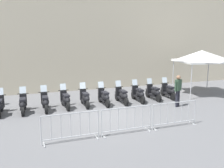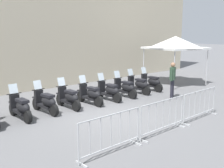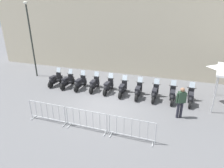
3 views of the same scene
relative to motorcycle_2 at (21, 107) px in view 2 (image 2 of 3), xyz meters
The scene contains 14 objects.
ground_plane 3.26m from the motorcycle_2, 23.55° to the right, with size 120.00×120.00×0.00m, color slate.
motorcycle_2 is the anchor object (origin of this frame).
motorcycle_3 1.07m from the motorcycle_2, 16.13° to the left, with size 0.71×1.71×1.24m.
motorcycle_4 2.13m from the motorcycle_2, 13.01° to the left, with size 0.64×1.72×1.24m.
motorcycle_5 3.20m from the motorcycle_2, 10.57° to the left, with size 0.67×1.71×1.24m.
motorcycle_6 4.26m from the motorcycle_2, 10.25° to the left, with size 0.68×1.71×1.24m.
motorcycle_7 5.33m from the motorcycle_2, 10.63° to the left, with size 0.64×1.72×1.24m.
motorcycle_8 6.39m from the motorcycle_2, 11.32° to the left, with size 0.68×1.71×1.24m.
motorcycle_9 7.46m from the motorcycle_2, 11.44° to the left, with size 0.61×1.72×1.24m.
barrier_segment_0 4.35m from the motorcycle_2, 73.00° to the right, with size 2.07×0.79×1.07m.
barrier_segment_1 5.08m from the motorcycle_2, 47.64° to the right, with size 2.07×0.79×1.07m.
barrier_segment_2 6.50m from the motorcycle_2, 30.99° to the right, with size 2.07×0.79×1.07m.
officer_near_row_end 7.06m from the motorcycle_2, ahead, with size 0.47×0.39×1.73m.
canopy_tent 10.34m from the motorcycle_2, 13.36° to the left, with size 2.98×2.98×2.91m.
Camera 2 is at (-5.23, -8.61, 3.10)m, focal length 44.17 mm.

